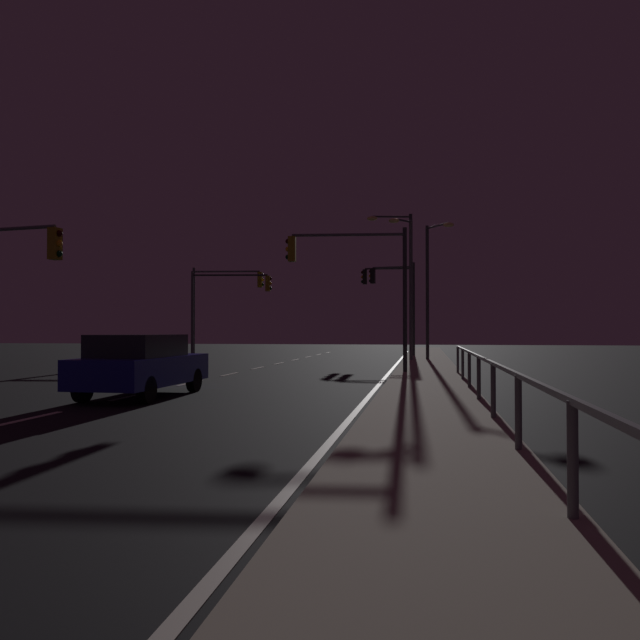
# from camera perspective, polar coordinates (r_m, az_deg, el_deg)

# --- Properties ---
(ground_plane) EXTENTS (112.00, 112.00, 0.00)m
(ground_plane) POSITION_cam_1_polar(r_m,az_deg,el_deg) (20.36, -11.53, -5.69)
(ground_plane) COLOR black
(ground_plane) RESTS_ON ground
(sidewalk_right) EXTENTS (2.48, 77.00, 0.14)m
(sidewalk_right) POSITION_cam_1_polar(r_m,az_deg,el_deg) (18.98, 10.06, -5.82)
(sidewalk_right) COLOR #9E937F
(sidewalk_right) RESTS_ON ground
(lane_markings_center) EXTENTS (0.14, 50.00, 0.01)m
(lane_markings_center) POSITION_cam_1_polar(r_m,az_deg,el_deg) (23.65, -8.44, -5.03)
(lane_markings_center) COLOR silver
(lane_markings_center) RESTS_ON ground
(lane_edge_line) EXTENTS (0.14, 53.00, 0.01)m
(lane_edge_line) POSITION_cam_1_polar(r_m,az_deg,el_deg) (24.01, 6.43, -4.98)
(lane_edge_line) COLOR silver
(lane_edge_line) RESTS_ON ground
(car) EXTENTS (1.87, 4.42, 1.57)m
(car) POSITION_cam_1_polar(r_m,az_deg,el_deg) (16.03, -16.32, -3.99)
(car) COLOR navy
(car) RESTS_ON ground
(traffic_light_far_center) EXTENTS (4.57, 0.71, 5.41)m
(traffic_light_far_center) POSITION_cam_1_polar(r_m,az_deg,el_deg) (23.12, 3.02, 4.74)
(traffic_light_far_center) COLOR #2D3033
(traffic_light_far_center) RESTS_ON sidewalk_right
(traffic_light_mid_right) EXTENTS (4.49, 0.75, 5.63)m
(traffic_light_mid_right) POSITION_cam_1_polar(r_m,az_deg,el_deg) (38.60, -8.97, 2.44)
(traffic_light_mid_right) COLOR #38383D
(traffic_light_mid_right) RESTS_ON ground
(traffic_light_mid_left) EXTENTS (2.91, 0.63, 5.80)m
(traffic_light_mid_left) POSITION_cam_1_polar(r_m,az_deg,el_deg) (38.70, 7.03, 2.66)
(traffic_light_mid_left) COLOR #2D3033
(traffic_light_mid_left) RESTS_ON sidewalk_right
(traffic_light_far_right) EXTENTS (3.66, 0.66, 5.03)m
(traffic_light_far_right) POSITION_cam_1_polar(r_m,az_deg,el_deg) (21.01, -27.18, 4.22)
(traffic_light_far_right) COLOR #4C4C51
(traffic_light_far_right) RESTS_ON ground
(traffic_light_near_right) EXTENTS (3.39, 0.51, 5.78)m
(traffic_light_near_right) POSITION_cam_1_polar(r_m,az_deg,el_deg) (39.42, 6.67, 2.62)
(traffic_light_near_right) COLOR #4C4C51
(traffic_light_near_right) RESTS_ON sidewalk_right
(traffic_light_near_left) EXTENTS (4.95, 0.93, 5.35)m
(traffic_light_near_left) POSITION_cam_1_polar(r_m,az_deg,el_deg) (37.91, -8.64, 2.25)
(traffic_light_near_left) COLOR #4C4C51
(traffic_light_near_left) RESTS_ON ground
(street_lamp_far_end) EXTENTS (1.46, 1.83, 7.28)m
(street_lamp_far_end) POSITION_cam_1_polar(r_m,az_deg,el_deg) (33.56, 10.35, 3.90)
(street_lamp_far_end) COLOR #38383D
(street_lamp_far_end) RESTS_ON sidewalk_right
(street_lamp_across_street) EXTENTS (2.41, 0.70, 7.84)m
(street_lamp_across_street) POSITION_cam_1_polar(r_m,az_deg,el_deg) (33.29, 7.82, 4.48)
(street_lamp_across_street) COLOR #2D3033
(street_lamp_across_street) RESTS_ON sidewalk_right
(street_lamp_corner) EXTENTS (1.21, 1.37, 7.49)m
(street_lamp_corner) POSITION_cam_1_polar(r_m,az_deg,el_deg) (32.73, 8.22, 4.13)
(street_lamp_corner) COLOR #4C4C51
(street_lamp_corner) RESTS_ON sidewalk_right
(barrier_fence) EXTENTS (0.09, 23.46, 0.98)m
(barrier_fence) POSITION_cam_1_polar(r_m,az_deg,el_deg) (11.19, 15.86, -5.01)
(barrier_fence) COLOR #59595E
(barrier_fence) RESTS_ON sidewalk_right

